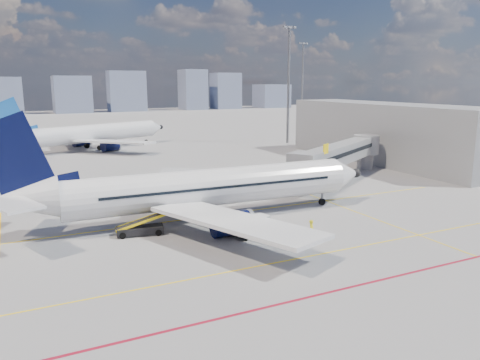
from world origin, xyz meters
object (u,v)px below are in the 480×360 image
object	(u,v)px
main_aircraft	(198,189)
belt_loader	(142,228)
baggage_tug	(269,228)
cargo_dolly	(253,226)
ramp_worker	(312,231)
second_aircraft	(89,134)

from	to	relation	value
main_aircraft	belt_loader	distance (m)	6.98
baggage_tug	cargo_dolly	world-z (taller)	cargo_dolly
baggage_tug	belt_loader	bearing A→B (deg)	131.53
cargo_dolly	belt_loader	world-z (taller)	belt_loader
main_aircraft	cargo_dolly	world-z (taller)	main_aircraft
belt_loader	ramp_worker	distance (m)	15.18
belt_loader	ramp_worker	size ratio (longest dim) A/B	3.13
cargo_dolly	belt_loader	size ratio (longest dim) A/B	0.58
baggage_tug	ramp_worker	distance (m)	3.82
cargo_dolly	main_aircraft	bearing A→B (deg)	99.06
main_aircraft	baggage_tug	distance (m)	8.74
second_aircraft	ramp_worker	bearing A→B (deg)	-105.77
cargo_dolly	ramp_worker	world-z (taller)	ramp_worker
second_aircraft	belt_loader	distance (m)	59.00
baggage_tug	ramp_worker	xyz separation A→B (m)	(2.60, -2.79, 0.23)
cargo_dolly	ramp_worker	size ratio (longest dim) A/B	1.81
main_aircraft	belt_loader	world-z (taller)	main_aircraft
belt_loader	main_aircraft	bearing A→B (deg)	27.71
main_aircraft	cargo_dolly	bearing A→B (deg)	-66.50
main_aircraft	second_aircraft	size ratio (longest dim) A/B	1.08
main_aircraft	belt_loader	size ratio (longest dim) A/B	6.46
second_aircraft	ramp_worker	world-z (taller)	second_aircraft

